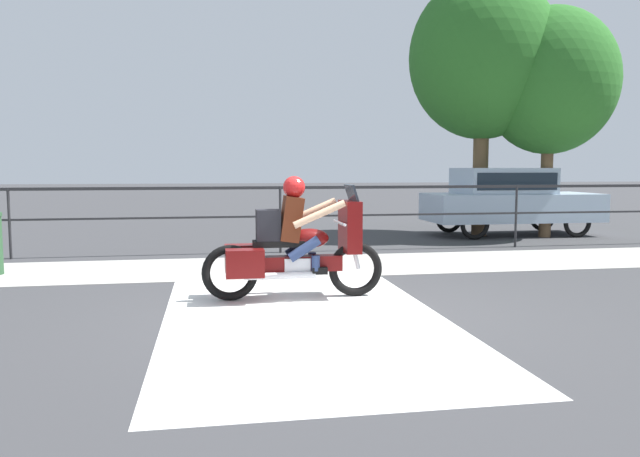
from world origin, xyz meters
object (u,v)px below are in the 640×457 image
Objects in this scene: tree_behind_car at (550,82)px; motorcycle at (294,245)px; tree_behind_sign at (483,58)px; parked_car at (508,197)px.

motorcycle is at bearing -139.07° from tree_behind_car.
tree_behind_car is (1.48, -0.56, -0.60)m from tree_behind_sign.
motorcycle is 9.44m from tree_behind_sign.
parked_car is (6.35, 6.71, 0.26)m from motorcycle.
parked_car is at bearing 139.89° from tree_behind_car.
parked_car is 0.77× the size of tree_behind_car.
parked_car is at bearing 2.38° from tree_behind_sign.
tree_behind_sign is 1.15× the size of tree_behind_car.
tree_behind_car is (0.70, -0.59, 2.82)m from parked_car.
motorcycle is 9.24m from parked_car.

